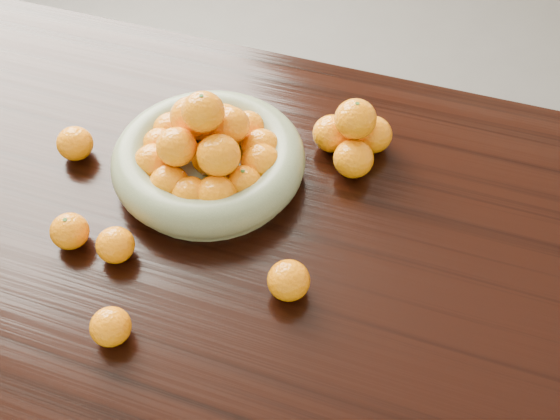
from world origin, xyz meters
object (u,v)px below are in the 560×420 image
(dining_table, at_px, (270,256))
(loose_orange_0, at_px, (70,231))
(fruit_bowl, at_px, (208,156))
(orange_pyramid, at_px, (353,136))

(dining_table, height_order, loose_orange_0, loose_orange_0)
(fruit_bowl, xyz_separation_m, loose_orange_0, (-0.16, -0.23, -0.02))
(fruit_bowl, height_order, loose_orange_0, fruit_bowl)
(fruit_bowl, bearing_deg, dining_table, -29.65)
(fruit_bowl, relative_size, orange_pyramid, 2.36)
(orange_pyramid, distance_m, loose_orange_0, 0.55)
(dining_table, bearing_deg, fruit_bowl, 150.35)
(orange_pyramid, height_order, loose_orange_0, orange_pyramid)
(dining_table, height_order, orange_pyramid, orange_pyramid)
(dining_table, distance_m, loose_orange_0, 0.37)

